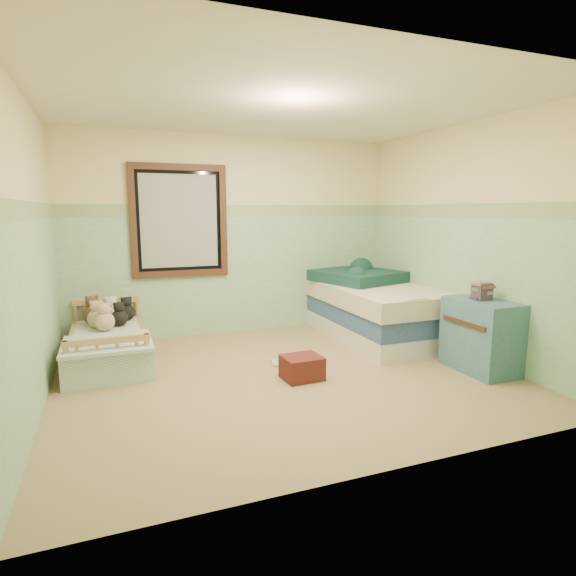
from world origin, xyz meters
name	(u,v)px	position (x,y,z in m)	size (l,w,h in m)	color
floor	(285,376)	(0.00, 0.00, -0.01)	(4.20, 3.60, 0.02)	#8D7B54
ceiling	(284,103)	(0.00, 0.00, 2.51)	(4.20, 3.60, 0.02)	beige
wall_back	(235,236)	(0.00, 1.80, 1.25)	(4.20, 0.04, 2.50)	beige
wall_front	(396,269)	(0.00, -1.80, 1.25)	(4.20, 0.04, 2.50)	beige
wall_left	(28,254)	(-2.10, 0.00, 1.25)	(0.04, 3.60, 2.50)	beige
wall_right	(465,241)	(2.10, 0.00, 1.25)	(0.04, 3.60, 2.50)	beige
wainscot_mint	(236,275)	(0.00, 1.79, 0.75)	(4.20, 0.01, 1.50)	#86AA8B
border_strip	(235,211)	(0.00, 1.79, 1.57)	(4.20, 0.01, 0.15)	#4F7C4D
window_frame	(180,221)	(-0.70, 1.76, 1.45)	(1.16, 0.06, 1.36)	#381E13
window_blinds	(179,221)	(-0.70, 1.77, 1.45)	(0.92, 0.01, 1.12)	#BBBBB8
toddler_bed_frame	(109,353)	(-1.59, 1.05, 0.10)	(0.74, 1.49, 0.19)	tan
toddler_mattress	(108,339)	(-1.59, 1.05, 0.25)	(0.68, 1.43, 0.12)	silver
patchwork_quilt	(107,343)	(-1.59, 0.59, 0.33)	(0.81, 0.74, 0.03)	#7ABBDE
plush_bed_brown	(93,314)	(-1.74, 1.55, 0.42)	(0.22, 0.22, 0.22)	brown
plush_bed_white	(112,314)	(-1.54, 1.55, 0.41)	(0.20, 0.20, 0.20)	silver
plush_bed_tan	(97,319)	(-1.69, 1.33, 0.41)	(0.21, 0.21, 0.21)	#CCAE8A
plush_bed_dark	(120,318)	(-1.46, 1.33, 0.40)	(0.18, 0.18, 0.18)	black
plush_floor_cream	(76,368)	(-1.87, 0.55, 0.13)	(0.25, 0.25, 0.25)	white
plush_floor_tan	(87,364)	(-1.78, 0.67, 0.12)	(0.23, 0.23, 0.23)	#CCAE8A
twin_bed_frame	(371,327)	(1.55, 0.97, 0.11)	(1.08, 2.17, 0.22)	white
twin_boxspring	(372,310)	(1.55, 0.97, 0.33)	(1.08, 2.17, 0.22)	navy
twin_mattress	(372,293)	(1.55, 0.97, 0.55)	(1.13, 2.21, 0.22)	beige
teal_blanket	(357,276)	(1.50, 1.27, 0.73)	(0.92, 0.98, 0.14)	#133733
dresser	(481,336)	(1.87, -0.56, 0.36)	(0.44, 0.71, 0.71)	#355E75
book_stack	(482,292)	(1.87, -0.53, 0.79)	(0.16, 0.13, 0.16)	#4A2829
red_pillow	(302,368)	(0.12, -0.15, 0.11)	(0.35, 0.31, 0.22)	maroon
floor_book	(285,362)	(0.13, 0.33, 0.01)	(0.27, 0.21, 0.03)	#F1BD46
extra_plush_0	(127,312)	(-1.37, 1.59, 0.41)	(0.19, 0.19, 0.19)	black
extra_plush_1	(105,322)	(-1.61, 1.15, 0.42)	(0.21, 0.21, 0.21)	#CCAE8A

